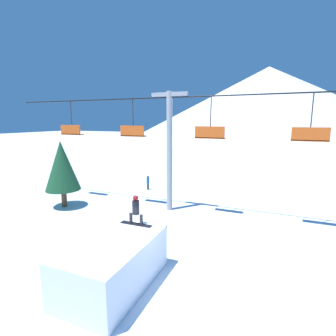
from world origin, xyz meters
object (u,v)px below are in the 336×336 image
Objects in this scene: snow_ramp at (114,264)px; distant_skier at (148,182)px; snowboarder at (136,210)px; pine_tree_near at (62,166)px.

snow_ramp is 13.50m from distant_skier.
pine_tree_near is (-8.35, 4.51, 0.56)m from snowboarder.
snowboarder is at bearing -65.12° from distant_skier.
snowboarder is 12.08m from distant_skier.
snowboarder reaches higher than snow_ramp.
distant_skier is (3.32, 6.34, -2.23)m from pine_tree_near.
snowboarder is 1.13× the size of distant_skier.
pine_tree_near is at bearing 151.62° from snowboarder.
distant_skier is (-5.03, 10.85, -1.67)m from snowboarder.
distant_skier is (-5.03, 12.53, -0.20)m from snow_ramp.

